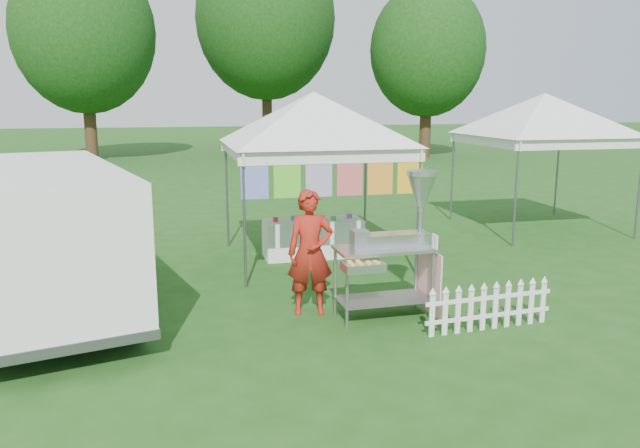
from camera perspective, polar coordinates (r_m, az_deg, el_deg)
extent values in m
plane|color=#1E4914|center=(8.19, 5.08, -9.24)|extent=(120.00, 120.00, 0.00)
cylinder|color=#59595E|center=(9.57, -6.93, 0.28)|extent=(0.04, 0.04, 2.10)
cylinder|color=#59595E|center=(10.28, 8.99, 1.00)|extent=(0.04, 0.04, 2.10)
cylinder|color=#59595E|center=(12.35, -8.50, 2.75)|extent=(0.04, 0.04, 2.10)
cylinder|color=#59595E|center=(12.91, 4.16, 3.21)|extent=(0.04, 0.04, 2.10)
cube|color=white|center=(9.70, 1.34, 6.18)|extent=(3.00, 0.03, 0.22)
cube|color=white|center=(12.45, -2.06, 7.33)|extent=(3.00, 0.03, 0.22)
pyramid|color=white|center=(11.03, -0.58, 12.02)|extent=(4.24, 4.24, 0.90)
cylinder|color=#59595E|center=(9.69, 1.34, 6.66)|extent=(3.00, 0.03, 0.03)
cube|color=#A919B2|center=(9.48, -6.01, 4.37)|extent=(0.42, 0.01, 0.70)
cube|color=#19991D|center=(9.56, -3.03, 4.47)|extent=(0.42, 0.01, 0.70)
cube|color=#38D2C9|center=(9.66, -0.10, 4.56)|extent=(0.42, 0.01, 0.70)
cube|color=#B91780|center=(9.79, 2.75, 4.64)|extent=(0.42, 0.01, 0.70)
cube|color=#E14819|center=(9.94, 5.53, 4.70)|extent=(0.42, 0.01, 0.70)
cube|color=#D64817|center=(10.12, 8.21, 4.75)|extent=(0.42, 0.01, 0.70)
cylinder|color=#59595E|center=(12.80, 17.46, 2.65)|extent=(0.04, 0.04, 2.10)
cylinder|color=#59595E|center=(14.47, 27.17, 2.87)|extent=(0.04, 0.04, 2.10)
cylinder|color=#59595E|center=(15.28, 12.00, 4.26)|extent=(0.04, 0.04, 2.10)
cylinder|color=#59595E|center=(16.70, 20.85, 4.35)|extent=(0.04, 0.04, 2.10)
cube|color=white|center=(13.49, 22.92, 6.76)|extent=(3.00, 0.03, 0.22)
cube|color=white|center=(15.86, 16.82, 7.73)|extent=(3.00, 0.03, 0.22)
pyramid|color=white|center=(14.63, 19.89, 11.20)|extent=(4.24, 4.24, 0.90)
cylinder|color=#59595E|center=(13.48, 22.95, 7.10)|extent=(3.00, 0.03, 0.03)
cylinder|color=#342312|center=(31.46, -20.30, 9.05)|extent=(0.56, 0.56, 3.96)
ellipsoid|color=#235918|center=(31.58, -20.80, 16.07)|extent=(6.40, 6.40, 7.36)
cylinder|color=#342312|center=(35.68, -4.86, 10.61)|extent=(0.56, 0.56, 4.84)
ellipsoid|color=#235918|center=(35.93, -5.00, 18.17)|extent=(7.60, 7.60, 8.74)
cylinder|color=#342312|center=(31.82, 9.61, 9.21)|extent=(0.56, 0.56, 3.52)
ellipsoid|color=#235918|center=(31.89, 9.82, 15.40)|extent=(5.60, 5.60, 6.44)
cylinder|color=gray|center=(7.90, 2.49, -6.33)|extent=(0.04, 0.04, 0.95)
cylinder|color=gray|center=(8.31, 10.25, -5.60)|extent=(0.04, 0.04, 0.95)
cylinder|color=gray|center=(8.39, 1.40, -5.26)|extent=(0.04, 0.04, 0.95)
cylinder|color=gray|center=(8.78, 8.77, -4.64)|extent=(0.04, 0.04, 0.95)
cube|color=gray|center=(8.39, 5.77, -6.83)|extent=(1.22, 0.63, 0.02)
cube|color=#B7B7BC|center=(8.20, 5.87, -2.26)|extent=(1.28, 0.66, 0.04)
cube|color=#B7B7BC|center=(8.29, 6.98, -1.42)|extent=(0.90, 0.28, 0.16)
cube|color=gray|center=(8.11, 3.66, -1.38)|extent=(0.22, 0.24, 0.23)
cylinder|color=gray|center=(8.35, 9.20, 1.23)|extent=(0.05, 0.05, 0.95)
cone|color=#B7B7BC|center=(8.31, 9.26, 3.03)|extent=(0.39, 0.39, 0.42)
cylinder|color=#B7B7BC|center=(8.28, 9.31, 4.62)|extent=(0.41, 0.41, 0.06)
cube|color=#B7B7BC|center=(7.72, 3.96, -3.90)|extent=(0.51, 0.33, 0.11)
cube|color=#FFADAB|center=(8.57, 9.86, -5.07)|extent=(0.04, 0.79, 0.86)
cube|color=white|center=(8.13, 10.46, -1.59)|extent=(0.02, 0.15, 0.19)
imported|color=maroon|center=(8.38, -0.90, -2.62)|extent=(0.68, 0.50, 1.70)
cube|color=white|center=(9.14, -24.20, -0.39)|extent=(3.04, 5.11, 1.67)
cube|color=#59595E|center=(9.33, -23.78, -5.43)|extent=(3.07, 5.16, 0.11)
cube|color=white|center=(11.23, -24.81, -0.53)|extent=(1.93, 1.10, 0.86)
cube|color=black|center=(9.75, -18.94, 2.54)|extent=(0.67, 2.55, 0.53)
cube|color=black|center=(11.47, -25.22, 3.31)|extent=(1.58, 0.43, 0.53)
cylinder|color=black|center=(7.97, -16.79, -7.79)|extent=(0.37, 0.68, 0.65)
cylinder|color=black|center=(10.88, -20.02, -2.89)|extent=(0.37, 0.68, 0.65)
cube|color=white|center=(7.82, 10.20, -8.20)|extent=(0.07, 0.03, 0.56)
cube|color=white|center=(7.91, 11.36, -8.03)|extent=(0.07, 0.03, 0.56)
cube|color=white|center=(7.99, 12.49, -7.86)|extent=(0.07, 0.03, 0.56)
cube|color=white|center=(8.08, 13.60, -7.69)|extent=(0.07, 0.03, 0.56)
cube|color=white|center=(8.18, 14.68, -7.53)|extent=(0.07, 0.03, 0.56)
cube|color=white|center=(8.27, 15.74, -7.36)|extent=(0.07, 0.03, 0.56)
cube|color=white|center=(8.37, 16.77, -7.20)|extent=(0.07, 0.03, 0.56)
cube|color=white|center=(8.47, 17.77, -7.03)|extent=(0.07, 0.03, 0.56)
cube|color=white|center=(8.58, 18.75, -6.87)|extent=(0.07, 0.03, 0.56)
cube|color=white|center=(8.69, 19.71, -6.71)|extent=(0.07, 0.03, 0.56)
cube|color=white|center=(8.26, 15.18, -8.10)|extent=(1.80, 0.17, 0.05)
cube|color=white|center=(8.18, 15.26, -6.52)|extent=(1.80, 0.17, 0.05)
cube|color=white|center=(11.54, -0.65, -1.30)|extent=(1.80, 0.70, 0.69)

